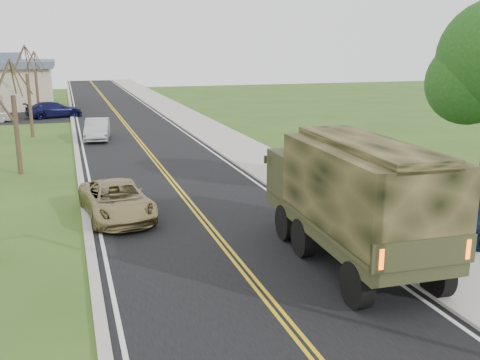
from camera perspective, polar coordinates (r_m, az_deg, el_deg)
name	(u,v)px	position (r m, az deg, el deg)	size (l,w,h in m)	color
road	(123,122)	(47.20, -12.33, 6.09)	(8.00, 120.00, 0.01)	black
curb_right	(171,119)	(47.77, -7.35, 6.45)	(0.30, 120.00, 0.12)	#9E998E
sidewalk_right	(191,118)	(48.12, -5.29, 6.55)	(3.20, 120.00, 0.10)	#9E998E
curb_left	(73,123)	(46.98, -17.40, 5.79)	(0.30, 120.00, 0.10)	#9E998E
bare_tree_b	(16,125)	(28.92, -22.78, 5.39)	(1.83, 2.14, 5.73)	#38281C
bare_tree_c	(29,98)	(40.79, -21.57, 8.15)	(2.04, 2.39, 6.42)	#38281C
bare_tree_d	(37,89)	(52.75, -20.84, 9.10)	(1.88, 2.20, 5.91)	#38281C
military_truck	(353,192)	(15.81, 11.98, -1.30)	(2.96, 7.77, 3.82)	black
suv_champagne	(117,200)	(20.64, -13.02, -2.11)	(2.23, 4.84, 1.35)	#978755
sedan_silver	(97,129)	(38.33, -14.98, 5.24)	(1.54, 4.41, 1.45)	#B2B2B7
lot_car_navy	(54,110)	(51.68, -19.22, 7.10)	(2.02, 4.98, 1.45)	#0E0F33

